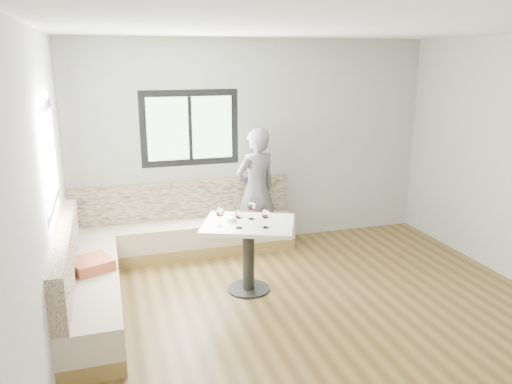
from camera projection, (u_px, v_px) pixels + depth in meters
room at (323, 185)px, 4.61m from camera, size 5.01×5.01×2.81m
banquette at (148, 251)px, 5.90m from camera, size 2.90×2.80×0.95m
table at (249, 240)px, 5.51m from camera, size 1.19×1.08×0.80m
person at (256, 190)px, 6.71m from camera, size 0.70×0.56×1.66m
olive_ramekin at (232, 219)px, 5.51m from camera, size 0.10×0.10×0.04m
wine_glass_a at (220, 213)px, 5.32m from camera, size 0.09×0.09×0.21m
wine_glass_b at (239, 215)px, 5.24m from camera, size 0.09×0.09×0.21m
wine_glass_c at (266, 215)px, 5.25m from camera, size 0.09×0.09×0.21m
wine_glass_d at (252, 207)px, 5.53m from camera, size 0.09×0.09×0.21m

